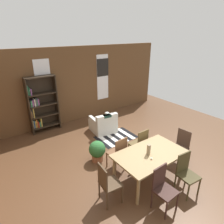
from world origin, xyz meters
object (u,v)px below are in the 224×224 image
at_px(dining_table, 150,156).
at_px(dining_chair_far_left, 118,153).
at_px(dining_chair_far_right, 140,143).
at_px(dining_chair_near_right, 186,172).
at_px(potted_plant_by_shelf, 97,150).
at_px(vase_on_table, 149,149).
at_px(dining_chair_near_left, 163,187).
at_px(bookshelf_tall, 41,105).
at_px(dining_chair_head_right, 181,146).
at_px(dining_chair_head_left, 107,183).
at_px(armchair_white, 103,124).

xyz_separation_m(dining_table, dining_chair_far_left, (-0.37, 0.74, -0.16)).
height_order(dining_chair_far_right, dining_chair_near_right, same).
height_order(dining_chair_far_right, potted_plant_by_shelf, dining_chair_far_right).
bearing_deg(potted_plant_by_shelf, vase_on_table, -68.06).
distance_m(dining_table, dining_chair_far_left, 0.84).
bearing_deg(dining_table, dining_chair_near_left, -117.27).
bearing_deg(bookshelf_tall, dining_chair_far_right, -64.12).
bearing_deg(dining_chair_near_left, dining_chair_head_right, 25.10).
bearing_deg(dining_chair_far_right, vase_on_table, -121.00).
bearing_deg(potted_plant_by_shelf, bookshelf_tall, 102.98).
height_order(dining_chair_head_right, dining_chair_near_right, same).
bearing_deg(potted_plant_by_shelf, dining_chair_near_left, -83.60).
xyz_separation_m(dining_chair_far_right, potted_plant_by_shelf, (-1.00, 0.64, -0.18)).
xyz_separation_m(dining_chair_near_right, bookshelf_tall, (-1.63, 4.83, 0.48)).
bearing_deg(dining_chair_far_right, dining_table, -117.21).
xyz_separation_m(dining_chair_far_right, dining_chair_near_right, (0.00, -1.48, 0.00)).
distance_m(dining_chair_far_right, potted_plant_by_shelf, 1.20).
bearing_deg(dining_chair_far_right, bookshelf_tall, 115.88).
height_order(dining_chair_head_left, dining_chair_near_right, same).
bearing_deg(dining_table, dining_chair_far_left, 116.73).
distance_m(dining_chair_head_right, dining_chair_near_right, 1.12).
distance_m(bookshelf_tall, armchair_white, 2.31).
height_order(dining_chair_head_right, dining_chair_far_left, same).
xyz_separation_m(bookshelf_tall, potted_plant_by_shelf, (0.63, -2.71, -0.66)).
relative_size(dining_chair_far_right, dining_chair_near_right, 1.00).
xyz_separation_m(dining_chair_far_left, armchair_white, (0.87, 2.01, -0.23)).
bearing_deg(dining_chair_far_left, armchair_white, 66.64).
relative_size(dining_chair_far_right, armchair_white, 1.08).
bearing_deg(dining_chair_far_left, dining_chair_head_left, -138.94).
xyz_separation_m(dining_chair_far_right, armchair_white, (0.11, 2.01, -0.23)).
bearing_deg(vase_on_table, dining_chair_near_left, -113.21).
distance_m(dining_chair_head_right, dining_chair_near_left, 1.76).
height_order(dining_chair_head_right, armchair_white, dining_chair_head_right).
relative_size(dining_chair_far_left, potted_plant_by_shelf, 1.57).
relative_size(dining_chair_near_left, armchair_white, 1.08).
bearing_deg(dining_chair_head_left, dining_chair_head_right, -0.00).
bearing_deg(dining_chair_head_right, bookshelf_tall, 121.05).
bearing_deg(dining_chair_head_right, vase_on_table, -179.68).
xyz_separation_m(dining_chair_head_left, armchair_white, (1.71, 2.74, -0.23)).
relative_size(dining_chair_head_left, potted_plant_by_shelf, 1.57).
bearing_deg(dining_chair_head_right, dining_chair_far_right, 138.68).
distance_m(bookshelf_tall, potted_plant_by_shelf, 2.86).
bearing_deg(dining_chair_head_left, dining_chair_far_right, 24.68).
bearing_deg(dining_chair_head_left, dining_chair_near_right, -25.05).
distance_m(vase_on_table, dining_chair_near_right, 0.94).
bearing_deg(dining_chair_head_left, bookshelf_tall, 90.42).
bearing_deg(dining_chair_far_right, dining_chair_near_left, -117.24).
height_order(dining_table, dining_chair_head_left, dining_chair_head_left).
height_order(dining_chair_near_left, potted_plant_by_shelf, dining_chair_near_left).
bearing_deg(vase_on_table, dining_chair_far_right, 59.00).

